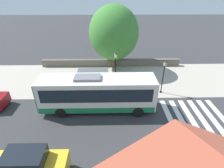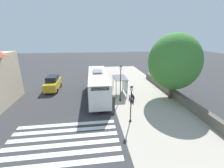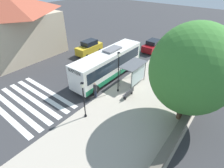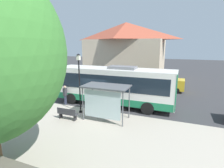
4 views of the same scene
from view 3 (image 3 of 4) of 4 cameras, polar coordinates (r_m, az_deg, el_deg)
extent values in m
plane|color=#353538|center=(20.19, 0.18, -0.75)|extent=(120.00, 120.00, 0.00)
cube|color=#ADA393|center=(18.31, 11.43, -5.55)|extent=(9.00, 44.00, 0.02)
cube|color=silver|center=(20.62, -20.00, -2.23)|extent=(9.00, 0.50, 0.01)
cube|color=silver|center=(20.26, -22.17, -3.43)|extent=(9.00, 0.50, 0.01)
cube|color=silver|center=(19.95, -24.41, -4.66)|extent=(9.00, 0.50, 0.01)
cube|color=silver|center=(19.68, -26.73, -5.93)|extent=(9.00, 0.50, 0.01)
cube|color=silver|center=(19.44, -29.11, -7.21)|extent=(9.00, 0.50, 0.01)
cube|color=silver|center=(19.26, -31.57, -8.51)|extent=(9.00, 0.50, 0.01)
cube|color=#6B6356|center=(17.17, 23.67, -9.20)|extent=(0.50, 20.00, 0.95)
cube|color=#5B5449|center=(16.85, 24.05, -7.89)|extent=(0.60, 20.00, 0.08)
cube|color=#C6B293|center=(30.01, -28.97, 13.32)|extent=(7.89, 12.17, 6.15)
pyramid|color=#9E4733|center=(29.11, -31.46, 21.45)|extent=(8.49, 12.77, 2.77)
cube|color=silver|center=(21.12, -1.20, 6.76)|extent=(2.47, 10.48, 2.85)
cube|color=black|center=(20.95, -1.21, 7.67)|extent=(2.51, 9.64, 1.26)
cube|color=#197247|center=(21.65, -1.17, 4.05)|extent=(2.51, 10.27, 0.57)
cube|color=#197247|center=(25.01, 6.47, 10.91)|extent=(2.51, 0.06, 2.74)
cube|color=black|center=(17.34, -12.15, 3.96)|extent=(1.85, 0.08, 0.40)
cube|color=slate|center=(21.05, 0.12, 11.26)|extent=(1.23, 2.31, 0.22)
cylinder|color=black|center=(18.80, -5.46, -1.95)|extent=(0.30, 1.00, 1.00)
cylinder|color=black|center=(20.22, -10.27, 0.39)|extent=(0.30, 1.00, 1.00)
cylinder|color=black|center=(23.52, 6.05, 5.73)|extent=(0.30, 1.00, 1.00)
cylinder|color=black|center=(24.66, 1.52, 7.27)|extent=(0.30, 1.00, 1.00)
cylinder|color=#515459|center=(21.77, 7.21, 5.39)|extent=(0.08, 0.08, 2.42)
cylinder|color=#515459|center=(19.59, 2.63, 2.24)|extent=(0.08, 0.08, 2.42)
cylinder|color=#515459|center=(21.15, 10.68, 4.16)|extent=(0.08, 0.08, 2.42)
cylinder|color=#515459|center=(18.89, 6.34, 0.78)|extent=(0.08, 0.08, 2.42)
cube|color=#515459|center=(19.73, 7.04, 6.40)|extent=(1.81, 3.26, 0.08)
cube|color=silver|center=(19.95, 8.61, 2.89)|extent=(0.03, 2.67, 1.94)
cylinder|color=#2D3347|center=(18.34, -5.20, -3.25)|extent=(0.12, 0.12, 0.84)
cylinder|color=#2D3347|center=(18.43, -5.56, -3.07)|extent=(0.12, 0.12, 0.84)
cube|color=#333338|center=(17.94, -5.51, -1.20)|extent=(0.34, 0.22, 0.68)
sphere|color=tan|center=(17.69, -5.58, 0.03)|extent=(0.23, 0.23, 0.23)
cube|color=#333338|center=(18.41, 5.30, -2.99)|extent=(0.40, 1.54, 0.06)
cube|color=#333338|center=(18.20, 5.78, -2.60)|extent=(0.04, 1.54, 0.40)
cube|color=black|center=(18.97, 6.29, -2.67)|extent=(0.32, 0.06, 0.45)
cube|color=black|center=(18.12, 4.19, -4.47)|extent=(0.32, 0.06, 0.45)
cylinder|color=black|center=(19.39, 1.96, -2.09)|extent=(0.24, 0.24, 0.16)
cylinder|color=black|center=(18.31, 2.08, 3.06)|extent=(0.10, 0.10, 4.18)
cube|color=silver|center=(17.28, 2.23, 9.57)|extent=(0.24, 0.24, 0.35)
pyramid|color=black|center=(17.18, 2.25, 10.32)|extent=(0.28, 0.28, 0.14)
cylinder|color=black|center=(16.43, -8.60, -10.21)|extent=(0.24, 0.24, 0.16)
cylinder|color=black|center=(15.42, -9.08, -6.00)|extent=(0.10, 0.10, 3.27)
cube|color=silver|center=(14.36, -9.70, -0.39)|extent=(0.24, 0.24, 0.35)
pyramid|color=black|center=(14.22, -9.79, 0.43)|extent=(0.28, 0.28, 0.14)
cylinder|color=brown|center=(16.26, 21.96, -6.20)|extent=(0.47, 0.47, 3.19)
ellipsoid|color=#3D7F33|center=(14.51, 24.70, 4.22)|extent=(6.48, 6.48, 7.13)
cube|color=maroon|center=(29.96, 13.02, 11.80)|extent=(1.88, 4.12, 0.97)
cube|color=black|center=(29.79, 13.31, 13.26)|extent=(1.60, 2.14, 0.61)
cylinder|color=black|center=(28.65, 13.29, 9.81)|extent=(0.22, 0.64, 0.64)
cylinder|color=black|center=(29.36, 10.15, 10.76)|extent=(0.22, 0.64, 0.64)
cylinder|color=black|center=(30.95, 15.55, 11.25)|extent=(0.22, 0.64, 0.64)
cylinder|color=black|center=(31.61, 12.58, 12.12)|extent=(0.22, 0.64, 0.64)
cube|color=gold|center=(28.29, -7.43, 11.31)|extent=(1.79, 4.47, 1.18)
cube|color=black|center=(28.02, -7.41, 13.20)|extent=(1.52, 2.33, 0.74)
cylinder|color=black|center=(27.01, -8.22, 8.91)|extent=(0.22, 0.64, 0.64)
cylinder|color=black|center=(28.16, -10.69, 9.71)|extent=(0.22, 0.64, 0.64)
cylinder|color=black|center=(28.91, -4.09, 10.84)|extent=(0.22, 0.64, 0.64)
cylinder|color=black|center=(30.00, -6.57, 11.55)|extent=(0.22, 0.64, 0.64)
camera|label=1|loc=(28.91, -27.63, 28.38)|focal=28.00mm
camera|label=2|loc=(13.93, -68.53, -1.83)|focal=24.00mm
camera|label=4|loc=(20.99, 42.02, 8.01)|focal=28.00mm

